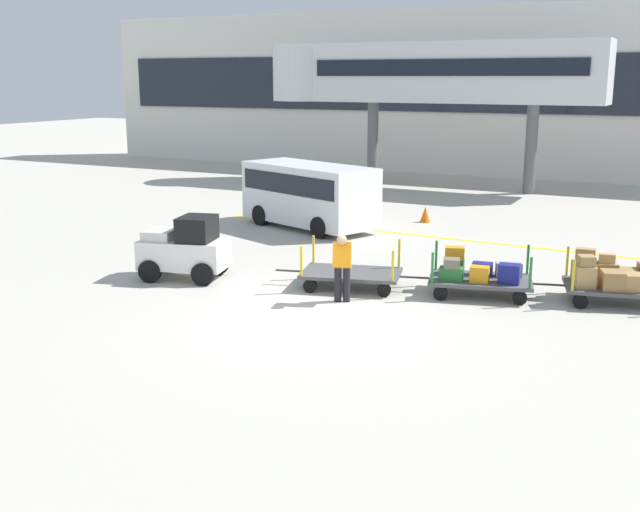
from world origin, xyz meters
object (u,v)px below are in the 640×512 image
Objects in this scene: baggage_tug at (185,249)px; baggage_handler at (342,265)px; safety_cone_near at (425,214)px; baggage_cart_lead at (351,274)px; baggage_cart_middle at (479,274)px; baggage_cart_tail at (614,278)px; shuttle_van at (309,191)px.

baggage_handler is at bearing -1.96° from baggage_tug.
baggage_handler reaches higher than safety_cone_near.
baggage_cart_lead is 1.33m from baggage_handler.
baggage_handler is 10.20m from safety_cone_near.
baggage_tug is 7.13m from baggage_cart_middle.
shuttle_van reaches higher than baggage_cart_tail.
baggage_cart_lead is 7.60m from shuttle_van.
shuttle_van is 9.39× the size of safety_cone_near.
baggage_handler is at bearing -153.51° from baggage_cart_tail.
baggage_tug is 0.75× the size of baggage_cart_tail.
baggage_cart_middle is (6.91, 1.76, -0.26)m from baggage_tug.
baggage_tug is at bearing -87.75° from shuttle_van.
shuttle_van reaches higher than safety_cone_near.
baggage_cart_lead is 0.60× the size of shuttle_van.
baggage_cart_tail is (2.81, 0.76, 0.06)m from baggage_cart_middle.
baggage_tug is 4.20× the size of safety_cone_near.
baggage_cart_middle is at bearing -37.20° from shuttle_van.
baggage_tug is at bearing -105.92° from safety_cone_near.
baggage_cart_middle is (2.88, 0.73, 0.15)m from baggage_cart_lead.
shuttle_van is (-7.19, 5.46, 0.74)m from baggage_cart_middle.
baggage_tug is 10.33m from safety_cone_near.
shuttle_van is 4.23m from safety_cone_near.
baggage_cart_lead is at bearing -55.14° from shuttle_van.
baggage_tug is 7.24m from shuttle_van.
safety_cone_near is (-6.89, 7.39, -0.29)m from baggage_cart_tail.
baggage_cart_tail reaches higher than baggage_cart_middle.
safety_cone_near is at bearing 40.90° from shuttle_van.
baggage_handler is 0.30× the size of shuttle_van.
baggage_cart_tail is 6.01m from baggage_handler.
baggage_cart_lead is 1.97× the size of baggage_handler.
baggage_tug is at bearing 178.04° from baggage_handler.
baggage_tug reaches higher than baggage_cart_middle.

